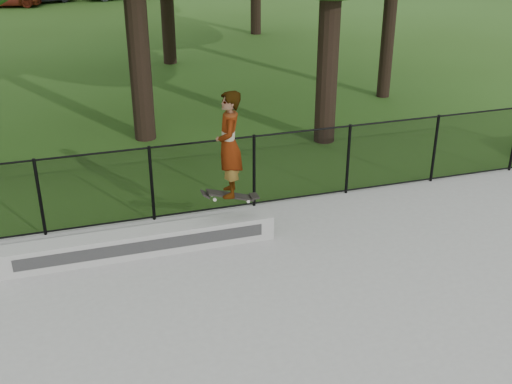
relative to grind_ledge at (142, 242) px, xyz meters
The scene contains 3 objects.
grind_ledge is the anchor object (origin of this frame).
skater_airborne 2.25m from the grind_ledge, ahead, with size 0.81×0.76×2.05m.
chainlink_fence 2.73m from the grind_ledge, 26.61° to the left, with size 16.06×0.06×1.50m.
Camera 1 is at (-3.34, -5.05, 5.82)m, focal length 45.00 mm.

